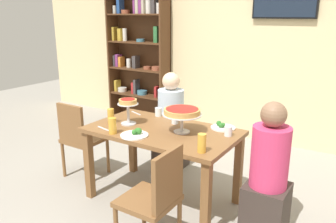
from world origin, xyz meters
TOP-DOWN VIEW (x-y plane):
  - ground_plane at (0.00, 0.00)m, footprint 12.00×12.00m
  - rear_partition at (0.00, 2.20)m, footprint 8.00×0.12m
  - dining_table at (0.00, 0.00)m, footprint 1.40×0.81m
  - bookshelf at (-1.80, 2.01)m, footprint 1.10×0.30m
  - television at (0.48, 2.11)m, footprint 0.82×0.05m
  - diner_head_east at (1.02, -0.00)m, footprint 0.34×0.34m
  - diner_far_left at (-0.34, 0.70)m, footprint 0.34×0.34m
  - chair_head_west at (-1.04, -0.08)m, footprint 0.40×0.40m
  - chair_near_right at (0.39, -0.68)m, footprint 0.40×0.40m
  - deep_dish_pizza_stand at (0.20, 0.03)m, footprint 0.36×0.36m
  - personal_pizza_stand at (-0.37, -0.05)m, footprint 0.20×0.20m
  - salad_plate_near_diner at (-0.10, -0.28)m, footprint 0.25×0.25m
  - salad_plate_far_diner at (0.46, 0.33)m, footprint 0.23×0.23m
  - beer_glass_amber_tall at (-0.32, -0.34)m, footprint 0.07×0.07m
  - beer_glass_amber_short at (-0.53, -0.12)m, footprint 0.06×0.06m
  - beer_glass_amber_spare at (0.56, -0.29)m, footprint 0.07×0.07m
  - water_glass_clear_near at (0.01, 0.21)m, footprint 0.07×0.07m
  - water_glass_clear_far at (-0.27, 0.34)m, footprint 0.07×0.07m
  - water_glass_clear_spare at (0.59, 0.17)m, footprint 0.07×0.07m
  - cutlery_fork_near at (-0.48, -0.29)m, footprint 0.18×0.06m
  - cutlery_knife_near at (-0.53, 0.29)m, footprint 0.17×0.08m

SIDE VIEW (x-z plane):
  - ground_plane at x=0.00m, z-range 0.00..0.00m
  - chair_head_west at x=-1.04m, z-range 0.05..0.92m
  - chair_near_right at x=0.39m, z-range 0.05..0.92m
  - diner_head_east at x=1.02m, z-range -0.08..1.07m
  - diner_far_left at x=-0.34m, z-range -0.08..1.07m
  - dining_table at x=0.00m, z-range 0.26..1.00m
  - cutlery_fork_near at x=-0.48m, z-range 0.74..0.74m
  - cutlery_knife_near at x=-0.53m, z-range 0.74..0.74m
  - salad_plate_far_diner at x=0.46m, z-range 0.72..0.79m
  - salad_plate_near_diner at x=-0.10m, z-range 0.72..0.79m
  - water_glass_clear_far at x=-0.27m, z-range 0.74..0.83m
  - water_glass_clear_spare at x=0.59m, z-range 0.74..0.83m
  - water_glass_clear_near at x=0.01m, z-range 0.74..0.85m
  - beer_glass_amber_tall at x=-0.32m, z-range 0.74..0.89m
  - beer_glass_amber_short at x=-0.53m, z-range 0.74..0.89m
  - beer_glass_amber_spare at x=0.56m, z-range 0.74..0.89m
  - deep_dish_pizza_stand at x=0.20m, z-range 0.81..1.04m
  - personal_pizza_stand at x=-0.37m, z-range 0.80..1.06m
  - bookshelf at x=-1.80m, z-range 0.05..2.26m
  - rear_partition at x=0.00m, z-range 0.00..2.80m
  - television at x=0.48m, z-range 1.72..2.18m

